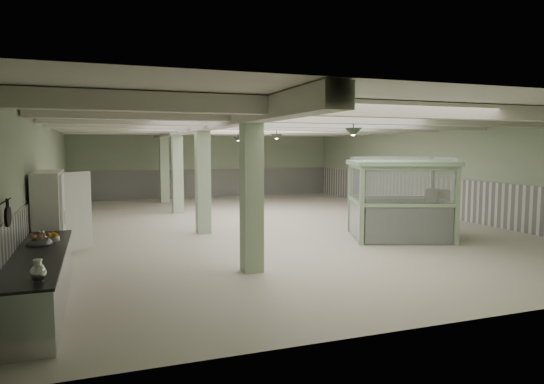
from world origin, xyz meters
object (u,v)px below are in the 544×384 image
object	(u,v)px
walkin_cooler	(51,219)
filing_cabinet	(437,212)
guard_booth	(400,184)
prep_counter	(40,280)

from	to	relation	value
walkin_cooler	filing_cabinet	xyz separation A→B (m)	(10.80, -0.13, -0.32)
walkin_cooler	filing_cabinet	size ratio (longest dim) A/B	1.59
walkin_cooler	filing_cabinet	distance (m)	10.80
walkin_cooler	guard_booth	world-z (taller)	guard_booth
prep_counter	guard_booth	size ratio (longest dim) A/B	1.31
guard_booth	filing_cabinet	bearing A→B (deg)	23.21
guard_booth	filing_cabinet	size ratio (longest dim) A/B	2.51
prep_counter	guard_booth	bearing A→B (deg)	19.09
filing_cabinet	prep_counter	bearing A→B (deg)	-158.52
prep_counter	walkin_cooler	xyz separation A→B (m)	(-0.08, 3.42, 0.56)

